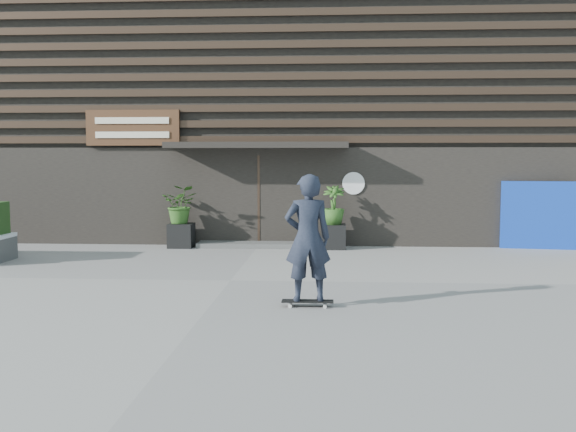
# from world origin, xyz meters

# --- Properties ---
(ground) EXTENTS (80.00, 80.00, 0.00)m
(ground) POSITION_xyz_m (0.00, 0.00, 0.00)
(ground) COLOR gray
(ground) RESTS_ON ground
(entrance_step) EXTENTS (3.00, 0.80, 0.12)m
(entrance_step) POSITION_xyz_m (0.00, 4.60, 0.06)
(entrance_step) COLOR #494946
(entrance_step) RESTS_ON ground
(planter_pot_left) EXTENTS (0.60, 0.60, 0.60)m
(planter_pot_left) POSITION_xyz_m (-1.90, 4.40, 0.30)
(planter_pot_left) COLOR black
(planter_pot_left) RESTS_ON ground
(bamboo_left) EXTENTS (0.86, 0.75, 0.96)m
(bamboo_left) POSITION_xyz_m (-1.90, 4.40, 1.08)
(bamboo_left) COLOR #2D591E
(bamboo_left) RESTS_ON planter_pot_left
(planter_pot_right) EXTENTS (0.60, 0.60, 0.60)m
(planter_pot_right) POSITION_xyz_m (1.90, 4.40, 0.30)
(planter_pot_right) COLOR black
(planter_pot_right) RESTS_ON ground
(bamboo_right) EXTENTS (0.54, 0.54, 0.96)m
(bamboo_right) POSITION_xyz_m (1.90, 4.40, 1.08)
(bamboo_right) COLOR #2D591E
(bamboo_right) RESTS_ON planter_pot_right
(blue_tarp) EXTENTS (1.78, 0.35, 1.67)m
(blue_tarp) POSITION_xyz_m (6.93, 4.70, 0.83)
(blue_tarp) COLOR #0C30A2
(blue_tarp) RESTS_ON ground
(building) EXTENTS (18.00, 11.00, 8.00)m
(building) POSITION_xyz_m (-0.00, 9.96, 3.99)
(building) COLOR black
(building) RESTS_ON ground
(skateboarder) EXTENTS (0.78, 0.56, 2.00)m
(skateboarder) POSITION_xyz_m (1.48, -2.06, 1.04)
(skateboarder) COLOR black
(skateboarder) RESTS_ON ground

